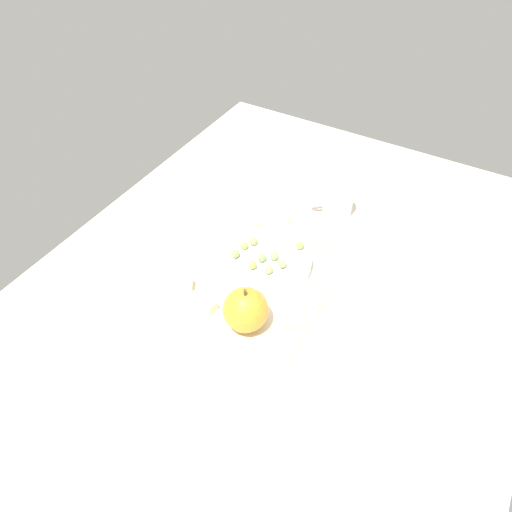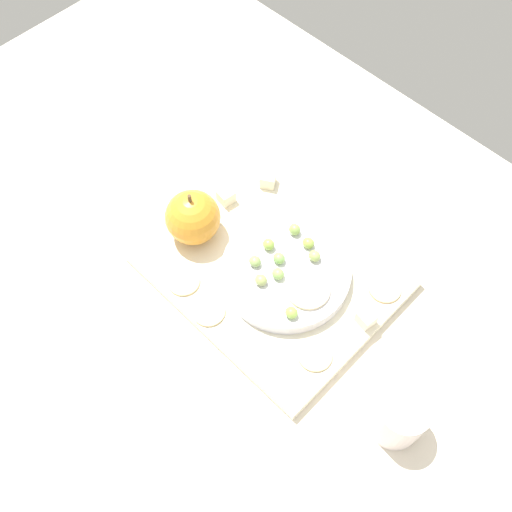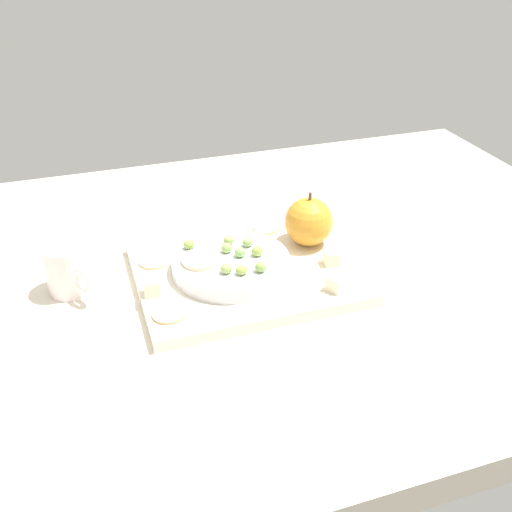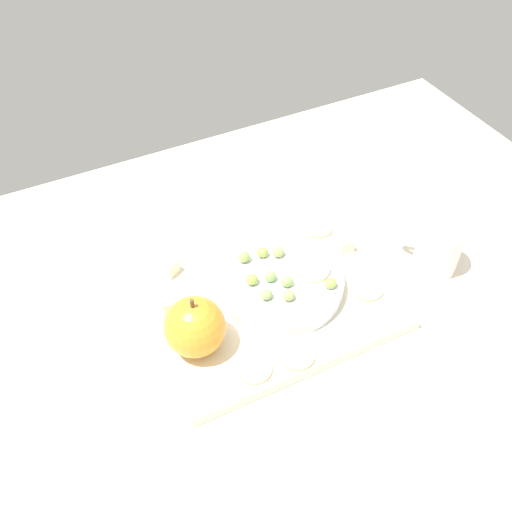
{
  "view_description": "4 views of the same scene",
  "coord_description": "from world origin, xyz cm",
  "px_view_note": "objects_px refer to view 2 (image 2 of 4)",
  "views": [
    {
      "loc": [
        48.42,
        25.64,
        72.17
      ],
      "look_at": [
        -4.36,
        -4.98,
        10.32
      ],
      "focal_mm": 32.48,
      "sensor_mm": 36.0,
      "label": 1
    },
    {
      "loc": [
        -31.12,
        26.73,
        79.79
      ],
      "look_at": [
        -3.04,
        -1.7,
        10.76
      ],
      "focal_mm": 41.75,
      "sensor_mm": 36.0,
      "label": 2
    },
    {
      "loc": [
        -26.32,
        -76.11,
        55.2
      ],
      "look_at": [
        -3.19,
        -6.04,
        9.74
      ],
      "focal_mm": 41.16,
      "sensor_mm": 36.0,
      "label": 3
    },
    {
      "loc": [
        21.37,
        44.06,
        69.14
      ],
      "look_at": [
        -4.17,
        -6.7,
        11.65
      ],
      "focal_mm": 41.6,
      "sensor_mm": 36.0,
      "label": 4
    }
  ],
  "objects_px": {
    "cracker_3": "(385,288)",
    "grape_3": "(279,258)",
    "cheese_cube_2": "(226,196)",
    "cheese_cube_0": "(268,180)",
    "grape_0": "(308,243)",
    "cracker_2": "(315,355)",
    "cracker_1": "(184,281)",
    "apple_slice_0": "(308,290)",
    "grape_7": "(269,244)",
    "cracker_0": "(209,311)",
    "grape_6": "(255,261)",
    "grape_1": "(295,230)",
    "grape_8": "(315,256)",
    "grape_2": "(291,313)",
    "platter": "(272,269)",
    "apple_whole": "(191,219)",
    "grape_4": "(260,281)",
    "grape_5": "(278,274)",
    "cup": "(400,415)",
    "serving_dish": "(286,272)",
    "cheese_cube_1": "(367,318)"
  },
  "relations": [
    {
      "from": "cracker_3",
      "to": "grape_3",
      "type": "relative_size",
      "value": 2.63
    },
    {
      "from": "cheese_cube_2",
      "to": "grape_3",
      "type": "height_order",
      "value": "grape_3"
    },
    {
      "from": "cheese_cube_0",
      "to": "grape_3",
      "type": "xyz_separation_m",
      "value": [
        -0.11,
        0.1,
        0.02
      ]
    },
    {
      "from": "grape_0",
      "to": "cracker_2",
      "type": "bearing_deg",
      "value": 136.08
    },
    {
      "from": "grape_0",
      "to": "grape_3",
      "type": "xyz_separation_m",
      "value": [
        0.01,
        0.05,
        0.0
      ]
    },
    {
      "from": "cracker_1",
      "to": "apple_slice_0",
      "type": "xyz_separation_m",
      "value": [
        -0.14,
        -0.1,
        0.02
      ]
    },
    {
      "from": "apple_slice_0",
      "to": "grape_3",
      "type": "bearing_deg",
      "value": -5.46
    },
    {
      "from": "cracker_3",
      "to": "apple_slice_0",
      "type": "relative_size",
      "value": 0.77
    },
    {
      "from": "cracker_2",
      "to": "grape_7",
      "type": "xyz_separation_m",
      "value": [
        0.15,
        -0.07,
        0.03
      ]
    },
    {
      "from": "cracker_0",
      "to": "grape_6",
      "type": "relative_size",
      "value": 2.63
    },
    {
      "from": "cracker_0",
      "to": "grape_7",
      "type": "distance_m",
      "value": 0.12
    },
    {
      "from": "grape_1",
      "to": "grape_8",
      "type": "height_order",
      "value": "grape_1"
    },
    {
      "from": "grape_7",
      "to": "apple_slice_0",
      "type": "height_order",
      "value": "grape_7"
    },
    {
      "from": "cheese_cube_2",
      "to": "grape_2",
      "type": "height_order",
      "value": "grape_2"
    },
    {
      "from": "cracker_0",
      "to": "cheese_cube_0",
      "type": "bearing_deg",
      "value": -66.23
    },
    {
      "from": "platter",
      "to": "grape_7",
      "type": "relative_size",
      "value": 19.15
    },
    {
      "from": "apple_whole",
      "to": "grape_2",
      "type": "height_order",
      "value": "apple_whole"
    },
    {
      "from": "cracker_0",
      "to": "cheese_cube_2",
      "type": "bearing_deg",
      "value": -51.31
    },
    {
      "from": "grape_4",
      "to": "grape_5",
      "type": "distance_m",
      "value": 0.03
    },
    {
      "from": "cheese_cube_2",
      "to": "grape_5",
      "type": "bearing_deg",
      "value": 162.26
    },
    {
      "from": "platter",
      "to": "cup",
      "type": "relative_size",
      "value": 3.64
    },
    {
      "from": "apple_whole",
      "to": "cheese_cube_0",
      "type": "relative_size",
      "value": 3.52
    },
    {
      "from": "apple_whole",
      "to": "cheese_cube_2",
      "type": "xyz_separation_m",
      "value": [
        0.01,
        -0.08,
        -0.03
      ]
    },
    {
      "from": "platter",
      "to": "grape_3",
      "type": "relative_size",
      "value": 19.15
    },
    {
      "from": "cheese_cube_0",
      "to": "grape_3",
      "type": "distance_m",
      "value": 0.15
    },
    {
      "from": "cheese_cube_2",
      "to": "cracker_1",
      "type": "distance_m",
      "value": 0.15
    },
    {
      "from": "serving_dish",
      "to": "cracker_0",
      "type": "xyz_separation_m",
      "value": [
        0.04,
        0.11,
        -0.01
      ]
    },
    {
      "from": "serving_dish",
      "to": "cracker_1",
      "type": "relative_size",
      "value": 3.92
    },
    {
      "from": "grape_6",
      "to": "grape_7",
      "type": "distance_m",
      "value": 0.03
    },
    {
      "from": "cheese_cube_2",
      "to": "grape_0",
      "type": "height_order",
      "value": "grape_0"
    },
    {
      "from": "platter",
      "to": "cheese_cube_0",
      "type": "bearing_deg",
      "value": -43.55
    },
    {
      "from": "grape_2",
      "to": "grape_5",
      "type": "relative_size",
      "value": 1.0
    },
    {
      "from": "cracker_3",
      "to": "grape_2",
      "type": "xyz_separation_m",
      "value": [
        0.06,
        0.13,
        0.03
      ]
    },
    {
      "from": "cracker_0",
      "to": "grape_7",
      "type": "relative_size",
      "value": 2.63
    },
    {
      "from": "cracker_0",
      "to": "grape_6",
      "type": "height_order",
      "value": "grape_6"
    },
    {
      "from": "grape_4",
      "to": "grape_8",
      "type": "height_order",
      "value": "same"
    },
    {
      "from": "grape_4",
      "to": "apple_slice_0",
      "type": "distance_m",
      "value": 0.06
    },
    {
      "from": "cheese_cube_2",
      "to": "grape_1",
      "type": "distance_m",
      "value": 0.12
    },
    {
      "from": "grape_3",
      "to": "grape_6",
      "type": "distance_m",
      "value": 0.03
    },
    {
      "from": "serving_dish",
      "to": "cracker_1",
      "type": "distance_m",
      "value": 0.14
    },
    {
      "from": "cheese_cube_1",
      "to": "serving_dish",
      "type": "bearing_deg",
      "value": 11.12
    },
    {
      "from": "serving_dish",
      "to": "grape_8",
      "type": "relative_size",
      "value": 10.32
    },
    {
      "from": "grape_0",
      "to": "apple_slice_0",
      "type": "bearing_deg",
      "value": 132.01
    },
    {
      "from": "grape_3",
      "to": "grape_1",
      "type": "bearing_deg",
      "value": -71.62
    },
    {
      "from": "cracker_2",
      "to": "grape_5",
      "type": "bearing_deg",
      "value": -21.28
    },
    {
      "from": "serving_dish",
      "to": "grape_6",
      "type": "height_order",
      "value": "grape_6"
    },
    {
      "from": "grape_6",
      "to": "grape_3",
      "type": "bearing_deg",
      "value": -127.72
    },
    {
      "from": "grape_3",
      "to": "grape_5",
      "type": "bearing_deg",
      "value": 130.42
    },
    {
      "from": "platter",
      "to": "grape_2",
      "type": "relative_size",
      "value": 19.15
    },
    {
      "from": "serving_dish",
      "to": "grape_0",
      "type": "bearing_deg",
      "value": -86.72
    }
  ]
}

